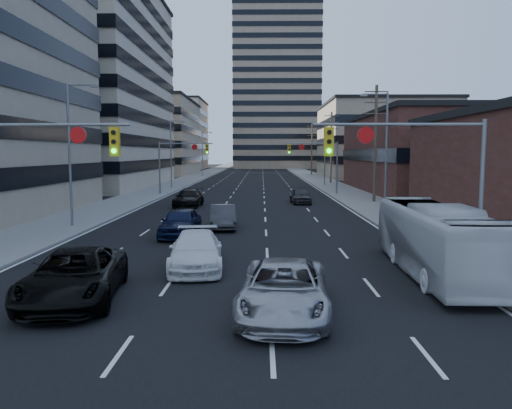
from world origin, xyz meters
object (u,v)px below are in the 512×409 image
at_px(black_pickup, 74,276).
at_px(white_van, 196,251).
at_px(sedan_blue, 181,222).
at_px(silver_suv, 284,289).
at_px(transit_bus, 435,239).

distance_m(black_pickup, white_van, 5.57).
bearing_deg(sedan_blue, silver_suv, -67.14).
xyz_separation_m(white_van, silver_suv, (3.33, -5.83, 0.02)).
distance_m(black_pickup, silver_suv, 6.77).
bearing_deg(white_van, black_pickup, -131.90).
relative_size(black_pickup, sedan_blue, 1.22).
height_order(white_van, transit_bus, transit_bus).
bearing_deg(silver_suv, transit_bus, 43.68).
xyz_separation_m(transit_bus, sedan_blue, (-11.28, 8.73, -0.58)).
distance_m(black_pickup, sedan_blue, 12.40).
height_order(black_pickup, silver_suv, black_pickup).
height_order(white_van, sedan_blue, sedan_blue).
distance_m(white_van, transit_bus, 9.44).
bearing_deg(transit_bus, sedan_blue, 144.10).
bearing_deg(white_van, silver_suv, -65.80).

